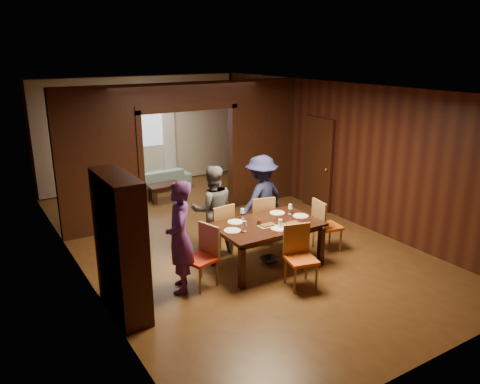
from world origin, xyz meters
TOP-DOWN VIEW (x-y plane):
  - floor at (0.00, 0.00)m, footprint 9.00×9.00m
  - ceiling at (0.00, 0.00)m, footprint 5.50×9.00m
  - room_walls at (0.00, 1.89)m, footprint 5.52×9.01m
  - person_purple at (-1.60, -1.37)m, footprint 0.64×0.75m
  - person_grey at (-0.50, -0.37)m, footprint 0.92×0.80m
  - person_navy at (0.54, -0.40)m, footprint 1.21×0.88m
  - sofa at (0.03, 3.85)m, footprint 1.89×0.78m
  - serving_bowl at (0.11, -1.31)m, footprint 0.32×0.32m
  - dining_table at (0.01, -1.35)m, footprint 1.75×1.09m
  - coffee_table at (-0.06, 2.90)m, footprint 0.80×0.50m
  - chair_left at (-1.29, -1.42)m, footprint 0.54×0.54m
  - chair_right at (1.32, -1.41)m, footprint 0.50×0.50m
  - chair_far_l at (-0.49, -0.53)m, footprint 0.48×0.48m
  - chair_far_r at (0.42, -0.53)m, footprint 0.53×0.53m
  - chair_near at (0.02, -2.25)m, footprint 0.53×0.53m
  - hutch at (-2.53, -1.50)m, footprint 0.40×1.20m
  - door_right at (2.70, 0.50)m, footprint 0.06×0.90m
  - window_far at (0.00, 4.44)m, footprint 1.20×0.03m
  - curtain_left at (-0.75, 4.40)m, footprint 0.35×0.06m
  - curtain_right at (0.75, 4.40)m, footprint 0.35×0.06m
  - plate_left at (-0.66, -1.33)m, footprint 0.27×0.27m
  - plate_far_l at (-0.42, -1.03)m, footprint 0.27×0.27m
  - plate_far_r at (0.45, -1.03)m, footprint 0.27×0.27m
  - plate_right at (0.70, -1.38)m, footprint 0.27×0.27m
  - plate_near at (0.03, -1.66)m, footprint 0.27×0.27m
  - platter_a at (-0.07, -1.47)m, footprint 0.30×0.20m
  - platter_b at (0.33, -1.62)m, footprint 0.30×0.20m
  - wineglass_left at (-0.51, -1.46)m, footprint 0.08×0.08m
  - wineglass_far at (-0.22, -0.94)m, footprint 0.08×0.08m
  - wineglass_right at (0.62, -1.18)m, footprint 0.08×0.08m
  - tumbler at (0.08, -1.62)m, footprint 0.07×0.07m
  - condiment_jar at (-0.16, -1.36)m, footprint 0.08×0.08m

SIDE VIEW (x-z plane):
  - floor at x=0.00m, z-range 0.00..0.00m
  - coffee_table at x=-0.06m, z-range 0.00..0.40m
  - sofa at x=0.03m, z-range 0.00..0.55m
  - dining_table at x=0.01m, z-range 0.00..0.76m
  - chair_left at x=-1.29m, z-range 0.00..0.97m
  - chair_right at x=1.32m, z-range 0.00..0.97m
  - chair_far_l at x=-0.49m, z-range 0.00..0.97m
  - chair_far_r at x=0.42m, z-range 0.00..0.97m
  - chair_near at x=0.02m, z-range 0.00..0.97m
  - plate_left at x=-0.66m, z-range 0.76..0.77m
  - plate_far_l at x=-0.42m, z-range 0.76..0.77m
  - plate_far_r at x=0.45m, z-range 0.76..0.77m
  - plate_right at x=0.70m, z-range 0.76..0.77m
  - plate_near at x=0.03m, z-range 0.76..0.77m
  - platter_a at x=-0.07m, z-range 0.76..0.80m
  - platter_b at x=0.33m, z-range 0.76..0.80m
  - serving_bowl at x=0.11m, z-range 0.76..0.84m
  - person_grey at x=-0.50m, z-range 0.00..1.61m
  - condiment_jar at x=-0.16m, z-range 0.76..0.87m
  - tumbler at x=0.08m, z-range 0.76..0.90m
  - person_navy at x=0.54m, z-range 0.00..1.68m
  - wineglass_left at x=-0.51m, z-range 0.76..0.94m
  - wineglass_far at x=-0.22m, z-range 0.76..0.94m
  - wineglass_right at x=0.62m, z-range 0.76..0.94m
  - person_purple at x=-1.60m, z-range 0.00..1.73m
  - hutch at x=-2.53m, z-range 0.00..2.00m
  - door_right at x=2.70m, z-range 0.00..2.10m
  - curtain_left at x=-0.75m, z-range 0.05..2.45m
  - curtain_right at x=0.75m, z-range 0.05..2.45m
  - room_walls at x=0.00m, z-range 0.06..2.96m
  - window_far at x=0.00m, z-range 1.05..2.35m
  - ceiling at x=0.00m, z-range 2.89..2.91m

